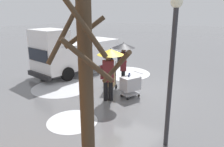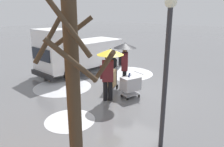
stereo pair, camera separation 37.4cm
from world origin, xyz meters
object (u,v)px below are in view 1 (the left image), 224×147
hand_dolly_boxes (109,78)px  street_lamp (172,60)px  pedestrian_pink_side (123,55)px  cargo_van_parked_right (75,52)px  pedestrian_black_side (109,62)px  bare_tree_near (87,98)px  shopping_cart_vendor (130,84)px

hand_dolly_boxes → street_lamp: (-3.82, 2.34, 1.79)m
pedestrian_pink_side → cargo_van_parked_right: bearing=-6.2°
pedestrian_black_side → street_lamp: street_lamp is taller
cargo_van_parked_right → bare_tree_near: size_ratio=1.39×
hand_dolly_boxes → pedestrian_pink_side: pedestrian_pink_side is taller
cargo_van_parked_right → bare_tree_near: 9.24m
hand_dolly_boxes → pedestrian_black_side: size_ratio=0.61×
hand_dolly_boxes → pedestrian_black_side: 1.52m
cargo_van_parked_right → pedestrian_black_side: 4.72m
pedestrian_pink_side → pedestrian_black_side: (-0.51, 1.66, 0.01)m
pedestrian_black_side → bare_tree_near: bearing=124.0°
cargo_van_parked_right → hand_dolly_boxes: cargo_van_parked_right is taller
cargo_van_parked_right → street_lamp: size_ratio=1.41×
pedestrian_pink_side → street_lamp: street_lamp is taller
hand_dolly_boxes → pedestrian_pink_side: size_ratio=0.61×
shopping_cart_vendor → bare_tree_near: size_ratio=0.27×
pedestrian_pink_side → street_lamp: bearing=139.2°
bare_tree_near → shopping_cart_vendor: bearing=-65.1°
hand_dolly_boxes → pedestrian_black_side: (-0.71, 0.89, 1.00)m
hand_dolly_boxes → street_lamp: 4.83m
shopping_cart_vendor → street_lamp: size_ratio=0.27×
shopping_cart_vendor → hand_dolly_boxes: 1.16m
hand_dolly_boxes → pedestrian_pink_side: 1.27m
shopping_cart_vendor → hand_dolly_boxes: size_ratio=0.79×
shopping_cart_vendor → pedestrian_black_side: pedestrian_black_side is taller
shopping_cart_vendor → bare_tree_near: bare_tree_near is taller
bare_tree_near → street_lamp: (-0.42, -2.54, 0.27)m
cargo_van_parked_right → shopping_cart_vendor: size_ratio=5.20×
cargo_van_parked_right → pedestrian_black_side: (-4.22, 2.07, 0.41)m
hand_dolly_boxes → shopping_cart_vendor: bearing=177.3°
street_lamp → shopping_cart_vendor: bearing=-40.7°
shopping_cart_vendor → hand_dolly_boxes: bearing=-2.7°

